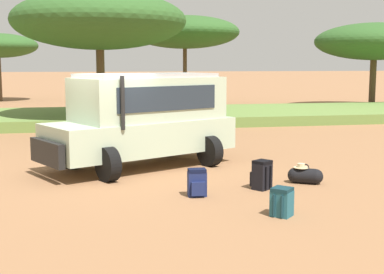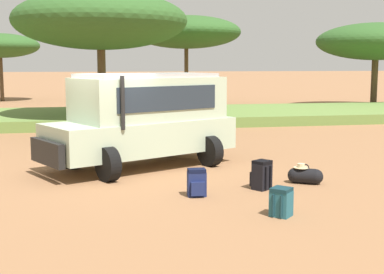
{
  "view_description": "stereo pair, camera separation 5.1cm",
  "coord_description": "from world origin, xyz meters",
  "px_view_note": "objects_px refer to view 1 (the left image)",
  "views": [
    {
      "loc": [
        -0.48,
        -13.07,
        2.7
      ],
      "look_at": [
        1.97,
        -1.01,
        1.0
      ],
      "focal_mm": 50.0,
      "sensor_mm": 36.0,
      "label": 1
    },
    {
      "loc": [
        -0.43,
        -13.08,
        2.7
      ],
      "look_at": [
        1.97,
        -1.01,
        1.0
      ],
      "focal_mm": 50.0,
      "sensor_mm": 36.0,
      "label": 2
    }
  ],
  "objects_px": {
    "acacia_tree_right_mid": "(99,21)",
    "backpack_cluster_center": "(197,183)",
    "backpack_beside_front_wheel": "(262,175)",
    "backpack_near_rear_wheel": "(282,202)",
    "duffel_bag_low_black_case": "(305,175)",
    "acacia_tree_distant_right": "(374,42)",
    "acacia_tree_far_right": "(185,32)",
    "safari_vehicle": "(144,118)"
  },
  "relations": [
    {
      "from": "safari_vehicle",
      "to": "backpack_cluster_center",
      "type": "distance_m",
      "value": 3.57
    },
    {
      "from": "backpack_cluster_center",
      "to": "safari_vehicle",
      "type": "bearing_deg",
      "value": 101.67
    },
    {
      "from": "safari_vehicle",
      "to": "duffel_bag_low_black_case",
      "type": "bearing_deg",
      "value": -38.71
    },
    {
      "from": "acacia_tree_distant_right",
      "to": "backpack_near_rear_wheel",
      "type": "bearing_deg",
      "value": -123.34
    },
    {
      "from": "safari_vehicle",
      "to": "backpack_beside_front_wheel",
      "type": "relative_size",
      "value": 8.42
    },
    {
      "from": "duffel_bag_low_black_case",
      "to": "acacia_tree_distant_right",
      "type": "distance_m",
      "value": 22.86
    },
    {
      "from": "safari_vehicle",
      "to": "acacia_tree_far_right",
      "type": "xyz_separation_m",
      "value": [
        4.72,
        19.23,
        3.29
      ]
    },
    {
      "from": "acacia_tree_distant_right",
      "to": "acacia_tree_right_mid",
      "type": "bearing_deg",
      "value": -159.42
    },
    {
      "from": "backpack_beside_front_wheel",
      "to": "acacia_tree_right_mid",
      "type": "bearing_deg",
      "value": 102.95
    },
    {
      "from": "backpack_near_rear_wheel",
      "to": "acacia_tree_right_mid",
      "type": "xyz_separation_m",
      "value": [
        -2.66,
        14.93,
        4.23
      ]
    },
    {
      "from": "backpack_near_rear_wheel",
      "to": "duffel_bag_low_black_case",
      "type": "bearing_deg",
      "value": 58.31
    },
    {
      "from": "acacia_tree_right_mid",
      "to": "acacia_tree_far_right",
      "type": "xyz_separation_m",
      "value": [
        5.5,
        9.35,
        0.1
      ]
    },
    {
      "from": "backpack_cluster_center",
      "to": "acacia_tree_far_right",
      "type": "xyz_separation_m",
      "value": [
        4.03,
        22.58,
        4.31
      ]
    },
    {
      "from": "duffel_bag_low_black_case",
      "to": "backpack_beside_front_wheel",
      "type": "bearing_deg",
      "value": -163.18
    },
    {
      "from": "duffel_bag_low_black_case",
      "to": "acacia_tree_far_right",
      "type": "xyz_separation_m",
      "value": [
        1.38,
        21.91,
        4.41
      ]
    },
    {
      "from": "safari_vehicle",
      "to": "acacia_tree_distant_right",
      "type": "bearing_deg",
      "value": 45.57
    },
    {
      "from": "safari_vehicle",
      "to": "acacia_tree_right_mid",
      "type": "bearing_deg",
      "value": 94.54
    },
    {
      "from": "backpack_cluster_center",
      "to": "acacia_tree_far_right",
      "type": "distance_m",
      "value": 23.34
    },
    {
      "from": "backpack_beside_front_wheel",
      "to": "duffel_bag_low_black_case",
      "type": "distance_m",
      "value": 1.21
    },
    {
      "from": "safari_vehicle",
      "to": "backpack_near_rear_wheel",
      "type": "distance_m",
      "value": 5.48
    },
    {
      "from": "backpack_near_rear_wheel",
      "to": "acacia_tree_far_right",
      "type": "bearing_deg",
      "value": 83.33
    },
    {
      "from": "acacia_tree_right_mid",
      "to": "backpack_cluster_center",
      "type": "bearing_deg",
      "value": -83.63
    },
    {
      "from": "backpack_near_rear_wheel",
      "to": "acacia_tree_right_mid",
      "type": "bearing_deg",
      "value": 100.12
    },
    {
      "from": "backpack_cluster_center",
      "to": "duffel_bag_low_black_case",
      "type": "distance_m",
      "value": 2.73
    },
    {
      "from": "backpack_cluster_center",
      "to": "backpack_near_rear_wheel",
      "type": "xyz_separation_m",
      "value": [
        1.19,
        -1.69,
        -0.02
      ]
    },
    {
      "from": "acacia_tree_far_right",
      "to": "safari_vehicle",
      "type": "bearing_deg",
      "value": -103.78
    },
    {
      "from": "backpack_cluster_center",
      "to": "acacia_tree_far_right",
      "type": "relative_size",
      "value": 0.08
    },
    {
      "from": "backpack_cluster_center",
      "to": "acacia_tree_far_right",
      "type": "bearing_deg",
      "value": 79.89
    },
    {
      "from": "backpack_beside_front_wheel",
      "to": "backpack_near_rear_wheel",
      "type": "xyz_separation_m",
      "value": [
        -0.3,
        -2.02,
        -0.06
      ]
    },
    {
      "from": "acacia_tree_far_right",
      "to": "backpack_cluster_center",
      "type": "bearing_deg",
      "value": -100.11
    },
    {
      "from": "backpack_beside_front_wheel",
      "to": "backpack_near_rear_wheel",
      "type": "height_order",
      "value": "backpack_beside_front_wheel"
    },
    {
      "from": "acacia_tree_right_mid",
      "to": "acacia_tree_distant_right",
      "type": "xyz_separation_m",
      "value": [
        16.58,
        6.23,
        -0.5
      ]
    },
    {
      "from": "acacia_tree_right_mid",
      "to": "acacia_tree_far_right",
      "type": "height_order",
      "value": "acacia_tree_right_mid"
    },
    {
      "from": "duffel_bag_low_black_case",
      "to": "acacia_tree_right_mid",
      "type": "xyz_separation_m",
      "value": [
        -4.12,
        12.56,
        4.3
      ]
    },
    {
      "from": "backpack_near_rear_wheel",
      "to": "acacia_tree_right_mid",
      "type": "relative_size",
      "value": 0.06
    },
    {
      "from": "acacia_tree_right_mid",
      "to": "safari_vehicle",
      "type": "bearing_deg",
      "value": -85.46
    },
    {
      "from": "safari_vehicle",
      "to": "acacia_tree_distant_right",
      "type": "relative_size",
      "value": 0.74
    },
    {
      "from": "safari_vehicle",
      "to": "acacia_tree_far_right",
      "type": "distance_m",
      "value": 20.08
    },
    {
      "from": "safari_vehicle",
      "to": "duffel_bag_low_black_case",
      "type": "xyz_separation_m",
      "value": [
        3.34,
        -2.68,
        -1.11
      ]
    },
    {
      "from": "backpack_near_rear_wheel",
      "to": "acacia_tree_distant_right",
      "type": "xyz_separation_m",
      "value": [
        13.91,
        21.15,
        3.73
      ]
    },
    {
      "from": "duffel_bag_low_black_case",
      "to": "safari_vehicle",
      "type": "bearing_deg",
      "value": 141.29
    },
    {
      "from": "safari_vehicle",
      "to": "acacia_tree_distant_right",
      "type": "xyz_separation_m",
      "value": [
        15.79,
        16.11,
        2.69
      ]
    }
  ]
}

